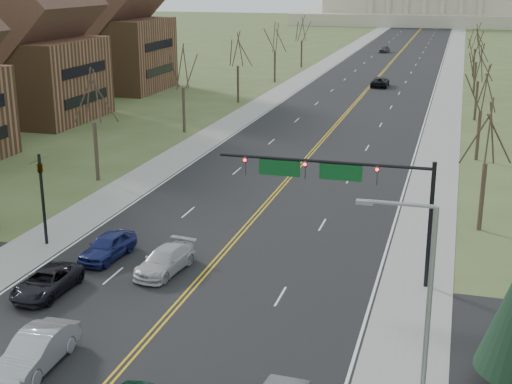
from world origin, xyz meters
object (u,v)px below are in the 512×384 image
Objects in this scene: car_far_sb at (384,49)px; car_sb_inner_second at (165,260)px; car_sb_outer_second at (108,246)px; signal_left at (42,189)px; street_light at (421,305)px; car_sb_inner_lead at (36,351)px; car_sb_outer_lead at (47,282)px; signal_mast at (339,181)px; car_far_nb at (380,82)px.

car_sb_inner_second is at bearing -82.53° from car_far_sb.
signal_left is at bearing 172.61° from car_sb_outer_second.
car_far_sb is at bearing 93.89° from car_sb_outer_second.
street_light reaches higher than car_sb_inner_lead.
car_sb_inner_second is (9.17, -2.10, -3.00)m from signal_left.
signal_left is at bearing 174.32° from car_sb_inner_second.
car_sb_inner_lead is 1.13× the size of car_far_sb.
car_sb_inner_second is (5.03, 4.52, 0.03)m from car_sb_outer_lead.
car_sb_outer_second is at bearing 174.02° from car_sb_inner_second.
car_sb_inner_second is (-9.78, -2.10, -5.04)m from signal_mast.
car_far_sb is (-4.95, 51.81, -0.00)m from car_far_nb.
car_sb_inner_lead is at bearing -89.12° from car_sb_inner_second.
signal_mast is at bearing -78.09° from car_far_sb.
car_sb_inner_lead is 0.92× the size of car_far_nb.
street_light is 88.66m from car_far_nb.
car_far_nb is (5.11, 87.87, -0.07)m from car_sb_inner_lead.
car_far_nb reaches higher than car_sb_inner_second.
street_light reaches higher than car_sb_outer_second.
car_sb_outer_second is at bearing -84.41° from car_far_sb.
car_sb_outer_lead is 1.10× the size of car_far_sb.
car_sb_outer_second is at bearing 101.59° from car_sb_inner_lead.
signal_mast is at bearing 9.85° from car_sb_outer_second.
car_sb_outer_second is (4.98, -1.12, -2.92)m from signal_left.
street_light reaches higher than signal_left.
car_sb_inner_lead reaches higher than car_far_nb.
signal_mast is 17.00m from car_sb_outer_lead.
signal_left is at bearing 123.14° from car_sb_outer_lead.
signal_mast is 126.72m from car_far_sb.
signal_left is at bearing 150.88° from street_light.
car_sb_outer_second is at bearing 82.38° from car_sb_outer_lead.
car_sb_outer_lead is (-3.76, 6.91, -0.15)m from car_sb_inner_lead.
car_far_nb is (-5.94, 74.33, -5.00)m from signal_mast.
signal_left is 1.11× the size of car_far_nb.
signal_left is 1.31× the size of car_sb_outer_second.
street_light is at bearing -27.47° from car_sb_outer_second.
signal_left is 5.89m from car_sb_outer_second.
car_sb_outer_lead is (4.14, -6.62, -3.03)m from signal_left.
car_far_nb is at bearing -77.57° from car_far_sb.
signal_mast is at bearing 111.41° from street_light.
street_light is 1.86× the size of car_sb_inner_second.
car_far_sb is at bearing 97.72° from car_sb_inner_second.
car_sb_outer_second is (0.85, 5.50, 0.11)m from car_sb_outer_lead.
car_sb_outer_lead is at bearing -130.85° from car_sb_inner_second.
car_sb_inner_lead reaches higher than car_sb_inner_second.
car_sb_outer_second is at bearing -175.42° from signal_mast.
car_far_nb is (8.02, 75.45, -0.03)m from car_sb_outer_second.
car_sb_outer_lead is 5.57m from car_sb_outer_second.
signal_left is 9.87m from car_sb_inner_second.
car_far_sb is at bearing 88.32° from car_sb_inner_lead.
signal_left is 0.66× the size of street_light.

